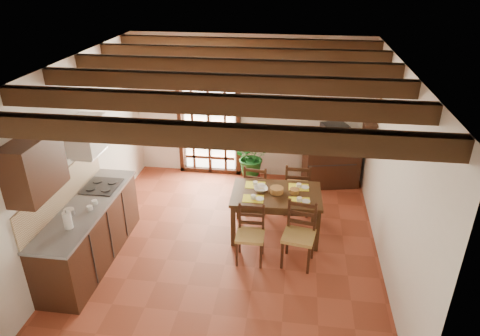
% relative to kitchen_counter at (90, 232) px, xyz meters
% --- Properties ---
extents(ground_plane, '(5.00, 5.00, 0.00)m').
position_rel_kitchen_counter_xyz_m(ground_plane, '(1.96, 0.60, -0.47)').
color(ground_plane, brown).
extents(room_shell, '(4.52, 5.02, 2.81)m').
position_rel_kitchen_counter_xyz_m(room_shell, '(1.96, 0.60, 1.34)').
color(room_shell, silver).
rests_on(room_shell, ground_plane).
extents(ceiling_beams, '(4.50, 4.34, 0.20)m').
position_rel_kitchen_counter_xyz_m(ceiling_beams, '(1.96, 0.60, 2.22)').
color(ceiling_beams, black).
rests_on(ceiling_beams, room_shell).
extents(french_door, '(1.26, 0.11, 2.32)m').
position_rel_kitchen_counter_xyz_m(french_door, '(1.16, 3.05, 0.70)').
color(french_door, white).
rests_on(french_door, ground_plane).
extents(kitchen_counter, '(0.64, 2.25, 1.38)m').
position_rel_kitchen_counter_xyz_m(kitchen_counter, '(0.00, 0.00, 0.00)').
color(kitchen_counter, '#311A0F').
rests_on(kitchen_counter, ground_plane).
extents(upper_cabinet, '(0.35, 0.80, 0.70)m').
position_rel_kitchen_counter_xyz_m(upper_cabinet, '(-0.12, -0.70, 1.38)').
color(upper_cabinet, '#311A0F').
rests_on(upper_cabinet, room_shell).
extents(range_hood, '(0.38, 0.60, 0.54)m').
position_rel_kitchen_counter_xyz_m(range_hood, '(-0.09, 0.55, 1.26)').
color(range_hood, white).
rests_on(range_hood, room_shell).
extents(counter_items, '(0.50, 1.43, 0.25)m').
position_rel_kitchen_counter_xyz_m(counter_items, '(0.00, 0.09, 0.49)').
color(counter_items, black).
rests_on(counter_items, kitchen_counter).
extents(dining_table, '(1.41, 0.93, 0.75)m').
position_rel_kitchen_counter_xyz_m(dining_table, '(2.62, 1.01, 0.18)').
color(dining_table, '#392312').
rests_on(dining_table, ground_plane).
extents(chair_near_left, '(0.41, 0.39, 0.87)m').
position_rel_kitchen_counter_xyz_m(chair_near_left, '(2.30, 0.29, -0.20)').
color(chair_near_left, tan).
rests_on(chair_near_left, ground_plane).
extents(chair_near_right, '(0.51, 0.49, 0.95)m').
position_rel_kitchen_counter_xyz_m(chair_near_right, '(3.00, 0.31, -0.17)').
color(chair_near_right, tan).
rests_on(chair_near_right, ground_plane).
extents(chair_far_left, '(0.46, 0.45, 0.90)m').
position_rel_kitchen_counter_xyz_m(chair_far_left, '(2.25, 1.71, -0.19)').
color(chair_far_left, tan).
rests_on(chair_far_left, ground_plane).
extents(chair_far_right, '(0.45, 0.43, 0.97)m').
position_rel_kitchen_counter_xyz_m(chair_far_right, '(2.95, 1.73, -0.17)').
color(chair_far_right, tan).
rests_on(chair_far_right, ground_plane).
extents(table_setting, '(1.01, 0.67, 0.09)m').
position_rel_kitchen_counter_xyz_m(table_setting, '(2.62, 1.01, 0.31)').
color(table_setting, yellow).
rests_on(table_setting, dining_table).
extents(table_bowl, '(0.26, 0.26, 0.05)m').
position_rel_kitchen_counter_xyz_m(table_bowl, '(2.38, 1.05, 0.30)').
color(table_bowl, white).
rests_on(table_bowl, dining_table).
extents(sideboard, '(1.11, 0.68, 0.88)m').
position_rel_kitchen_counter_xyz_m(sideboard, '(3.58, 2.83, -0.03)').
color(sideboard, '#311A0F').
rests_on(sideboard, ground_plane).
extents(crt_tv, '(0.55, 0.53, 0.38)m').
position_rel_kitchen_counter_xyz_m(crt_tv, '(3.58, 2.82, 0.60)').
color(crt_tv, black).
rests_on(crt_tv, sideboard).
extents(fuse_box, '(0.25, 0.03, 0.32)m').
position_rel_kitchen_counter_xyz_m(fuse_box, '(3.46, 3.08, 1.28)').
color(fuse_box, white).
rests_on(fuse_box, room_shell).
extents(plant_pot, '(0.39, 0.39, 0.24)m').
position_rel_kitchen_counter_xyz_m(plant_pot, '(2.06, 2.71, -0.36)').
color(plant_pot, maroon).
rests_on(plant_pot, ground_plane).
extents(potted_plant, '(2.25, 2.13, 1.98)m').
position_rel_kitchen_counter_xyz_m(potted_plant, '(2.06, 2.71, 0.10)').
color(potted_plant, '#144C19').
rests_on(potted_plant, ground_plane).
extents(wall_shelf, '(0.20, 0.42, 0.20)m').
position_rel_kitchen_counter_xyz_m(wall_shelf, '(4.10, 2.20, 1.04)').
color(wall_shelf, '#311A0F').
rests_on(wall_shelf, room_shell).
extents(shelf_vase, '(0.15, 0.15, 0.15)m').
position_rel_kitchen_counter_xyz_m(shelf_vase, '(4.10, 2.20, 1.18)').
color(shelf_vase, '#B2BFB2').
rests_on(shelf_vase, wall_shelf).
extents(shelf_flowers, '(0.14, 0.14, 0.36)m').
position_rel_kitchen_counter_xyz_m(shelf_flowers, '(4.10, 2.20, 1.38)').
color(shelf_flowers, yellow).
rests_on(shelf_flowers, shelf_vase).
extents(framed_picture, '(0.03, 0.32, 0.32)m').
position_rel_kitchen_counter_xyz_m(framed_picture, '(4.18, 2.20, 1.58)').
color(framed_picture, brown).
rests_on(framed_picture, room_shell).
extents(pendant_lamp, '(0.36, 0.36, 0.84)m').
position_rel_kitchen_counter_xyz_m(pendant_lamp, '(2.62, 1.11, 1.60)').
color(pendant_lamp, black).
rests_on(pendant_lamp, room_shell).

